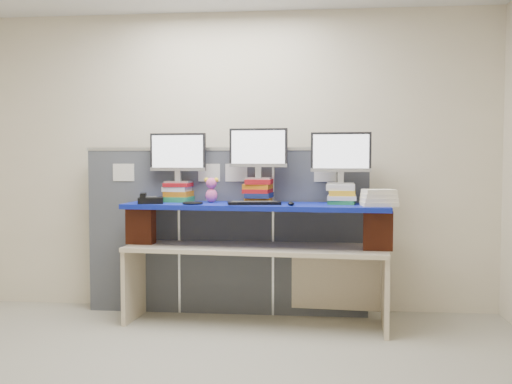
# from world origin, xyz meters

# --- Properties ---
(room) EXTENTS (5.00, 4.00, 2.80)m
(room) POSITION_xyz_m (0.00, 0.00, 1.40)
(room) COLOR #F2E4C7
(room) RESTS_ON ground
(cubicle_partition) EXTENTS (2.60, 0.06, 1.53)m
(cubicle_partition) POSITION_xyz_m (-0.00, 1.78, 0.77)
(cubicle_partition) COLOR #42454E
(cubicle_partition) RESTS_ON ground
(desk) EXTENTS (2.26, 0.81, 0.68)m
(desk) POSITION_xyz_m (0.31, 1.49, 0.54)
(desk) COLOR beige
(desk) RESTS_ON ground
(brick_pier_left) EXTENTS (0.25, 0.15, 0.32)m
(brick_pier_left) POSITION_xyz_m (-0.72, 1.52, 0.84)
(brick_pier_left) COLOR maroon
(brick_pier_left) RESTS_ON desk
(brick_pier_right) EXTENTS (0.25, 0.15, 0.32)m
(brick_pier_right) POSITION_xyz_m (1.32, 1.36, 0.84)
(brick_pier_right) COLOR maroon
(brick_pier_right) RESTS_ON desk
(blue_board) EXTENTS (2.29, 0.73, 0.04)m
(blue_board) POSITION_xyz_m (0.31, 1.49, 1.02)
(blue_board) COLOR navy
(blue_board) RESTS_ON brick_pier_left
(book_stack_left) EXTENTS (0.27, 0.31, 0.17)m
(book_stack_left) POSITION_xyz_m (-0.41, 1.67, 1.12)
(book_stack_left) COLOR #228343
(book_stack_left) RESTS_ON blue_board
(book_stack_center) EXTENTS (0.26, 0.32, 0.21)m
(book_stack_center) POSITION_xyz_m (0.32, 1.61, 1.14)
(book_stack_center) COLOR #C06B12
(book_stack_center) RESTS_ON blue_board
(book_stack_right) EXTENTS (0.27, 0.32, 0.17)m
(book_stack_right) POSITION_xyz_m (1.03, 1.55, 1.12)
(book_stack_right) COLOR #228343
(book_stack_right) RESTS_ON blue_board
(monitor_left) EXTENTS (0.51, 0.16, 0.44)m
(monitor_left) POSITION_xyz_m (-0.42, 1.66, 1.46)
(monitor_left) COLOR #9A9A9F
(monitor_left) RESTS_ON book_stack_left
(monitor_center) EXTENTS (0.51, 0.16, 0.44)m
(monitor_center) POSITION_xyz_m (0.31, 1.61, 1.50)
(monitor_center) COLOR #9A9A9F
(monitor_center) RESTS_ON book_stack_center
(monitor_right) EXTENTS (0.51, 0.16, 0.44)m
(monitor_right) POSITION_xyz_m (1.03, 1.55, 1.46)
(monitor_right) COLOR #9A9A9F
(monitor_right) RESTS_ON book_stack_right
(keyboard) EXTENTS (0.46, 0.23, 0.03)m
(keyboard) POSITION_xyz_m (0.30, 1.38, 1.05)
(keyboard) COLOR black
(keyboard) RESTS_ON blue_board
(mouse) EXTENTS (0.08, 0.11, 0.03)m
(mouse) POSITION_xyz_m (0.61, 1.31, 1.06)
(mouse) COLOR black
(mouse) RESTS_ON blue_board
(desk_phone) EXTENTS (0.25, 0.23, 0.09)m
(desk_phone) POSITION_xyz_m (-0.61, 1.42, 1.07)
(desk_phone) COLOR black
(desk_phone) RESTS_ON blue_board
(headset) EXTENTS (0.18, 0.18, 0.02)m
(headset) POSITION_xyz_m (-0.22, 1.37, 1.05)
(headset) COLOR black
(headset) RESTS_ON blue_board
(plush_toy) EXTENTS (0.13, 0.10, 0.22)m
(plush_toy) POSITION_xyz_m (-0.10, 1.59, 1.15)
(plush_toy) COLOR #E25699
(plush_toy) RESTS_ON blue_board
(binder_stack) EXTENTS (0.31, 0.26, 0.13)m
(binder_stack) POSITION_xyz_m (1.33, 1.35, 1.10)
(binder_stack) COLOR white
(binder_stack) RESTS_ON blue_board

